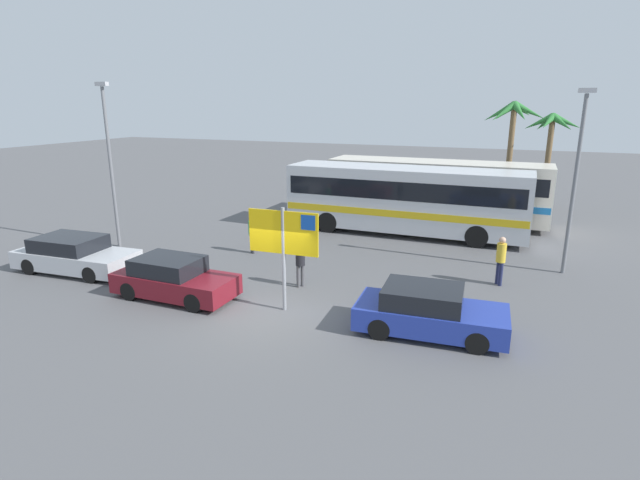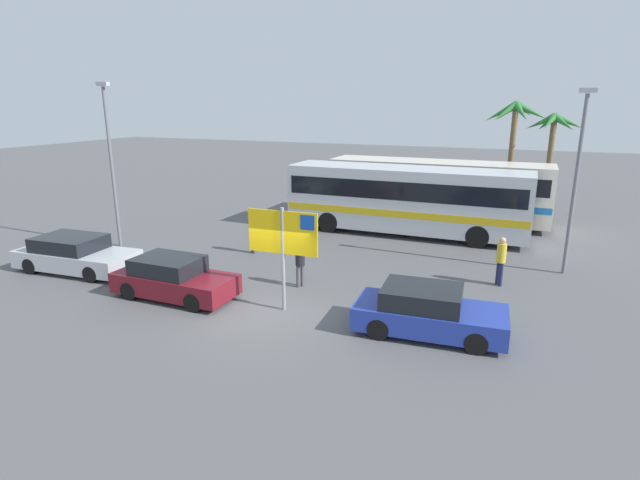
{
  "view_description": "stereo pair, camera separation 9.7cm",
  "coord_description": "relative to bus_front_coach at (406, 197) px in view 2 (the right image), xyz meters",
  "views": [
    {
      "loc": [
        6.8,
        -12.19,
        6.16
      ],
      "look_at": [
        0.11,
        3.98,
        1.3
      ],
      "focal_mm": 28.02,
      "sensor_mm": 36.0,
      "label": 1
    },
    {
      "loc": [
        6.89,
        -12.15,
        6.16
      ],
      "look_at": [
        0.11,
        3.98,
        1.3
      ],
      "focal_mm": 28.02,
      "sensor_mm": 36.0,
      "label": 2
    }
  ],
  "objects": [
    {
      "name": "pedestrian_by_bus",
      "position": [
        4.69,
        -5.68,
        -0.76
      ],
      "size": [
        0.32,
        0.32,
        1.73
      ],
      "rotation": [
        0.0,
        0.0,
        3.78
      ],
      "color": "#1E2347",
      "rests_on": "ground"
    },
    {
      "name": "palm_tree_inland",
      "position": [
        6.33,
        9.13,
        2.69
      ],
      "size": [
        3.17,
        3.1,
        5.55
      ],
      "color": "brown",
      "rests_on": "ground"
    },
    {
      "name": "car_blue",
      "position": [
        3.12,
        -10.4,
        -1.15
      ],
      "size": [
        4.16,
        2.05,
        1.32
      ],
      "rotation": [
        0.0,
        0.0,
        0.07
      ],
      "color": "#23389E",
      "rests_on": "ground"
    },
    {
      "name": "bus_front_coach",
      "position": [
        0.0,
        0.0,
        0.0
      ],
      "size": [
        11.25,
        2.64,
        3.17
      ],
      "color": "silver",
      "rests_on": "ground"
    },
    {
      "name": "lamp_post_right_side",
      "position": [
        -11.07,
        -7.0,
        2.01
      ],
      "size": [
        0.56,
        0.2,
        6.94
      ],
      "color": "slate",
      "rests_on": "ground"
    },
    {
      "name": "car_maroon",
      "position": [
        -5.0,
        -10.92,
        -1.15
      ],
      "size": [
        4.0,
        1.7,
        1.32
      ],
      "rotation": [
        0.0,
        0.0,
        0.0
      ],
      "color": "maroon",
      "rests_on": "ground"
    },
    {
      "name": "ferry_sign",
      "position": [
        -1.18,
        -10.47,
        0.54
      ],
      "size": [
        2.2,
        0.16,
        3.2
      ],
      "rotation": [
        0.0,
        0.0,
        0.04
      ],
      "color": "gray",
      "rests_on": "ground"
    },
    {
      "name": "bus_rear_coach",
      "position": [
        0.89,
        3.23,
        0.0
      ],
      "size": [
        11.25,
        2.64,
        3.17
      ],
      "color": "silver",
      "rests_on": "ground"
    },
    {
      "name": "car_silver",
      "position": [
        -10.11,
        -10.2,
        -1.15
      ],
      "size": [
        4.63,
        2.19,
        1.32
      ],
      "rotation": [
        0.0,
        0.0,
        0.07
      ],
      "color": "#B7BABF",
      "rests_on": "ground"
    },
    {
      "name": "pedestrian_near_sign",
      "position": [
        -1.61,
        -8.47,
        -0.85
      ],
      "size": [
        0.32,
        0.32,
        1.6
      ],
      "rotation": [
        0.0,
        0.0,
        5.76
      ],
      "color": "#4C4C51",
      "rests_on": "ground"
    },
    {
      "name": "pedestrian_crossing_lot",
      "position": [
        -5.11,
        -5.64,
        -0.84
      ],
      "size": [
        0.32,
        0.32,
        1.61
      ],
      "rotation": [
        0.0,
        0.0,
        0.98
      ],
      "color": "#4C4C51",
      "rests_on": "ground"
    },
    {
      "name": "lamp_post_left_side",
      "position": [
        6.83,
        -3.43,
        1.84
      ],
      "size": [
        0.56,
        0.2,
        6.61
      ],
      "color": "slate",
      "rests_on": "ground"
    },
    {
      "name": "ground",
      "position": [
        -1.61,
        -10.97,
        -1.78
      ],
      "size": [
        120.0,
        120.0,
        0.0
      ],
      "primitive_type": "plane",
      "color": "#565659"
    },
    {
      "name": "palm_tree_seaside",
      "position": [
        4.17,
        8.12,
        3.23
      ],
      "size": [
        3.49,
        3.38,
        6.21
      ],
      "color": "brown",
      "rests_on": "ground"
    }
  ]
}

